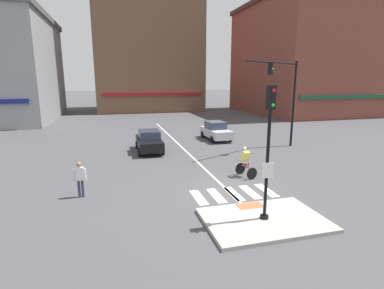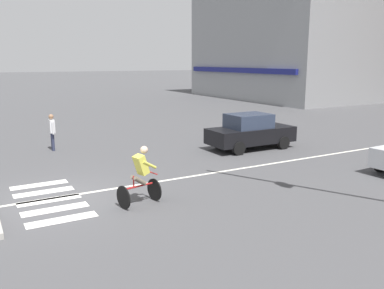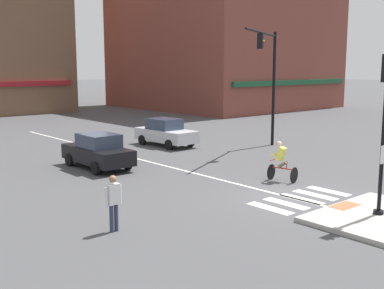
# 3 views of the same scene
# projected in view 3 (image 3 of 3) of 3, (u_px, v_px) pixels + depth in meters

# --- Properties ---
(ground_plane) EXTENTS (300.00, 300.00, 0.00)m
(ground_plane) POSITION_uv_depth(u_px,v_px,m) (298.00, 198.00, 17.40)
(ground_plane) COLOR #474749
(traffic_island) EXTENTS (4.55, 3.07, 0.15)m
(traffic_island) POSITION_uv_depth(u_px,v_px,m) (378.00, 216.00, 15.08)
(traffic_island) COLOR #A3A099
(traffic_island) RESTS_ON ground
(tactile_pad_front) EXTENTS (1.10, 0.60, 0.01)m
(tactile_pad_front) POSITION_uv_depth(u_px,v_px,m) (345.00, 206.00, 15.95)
(tactile_pad_front) COLOR #DB5B38
(tactile_pad_front) RESTS_ON traffic_island
(crosswalk_stripe_a) EXTENTS (0.44, 1.80, 0.01)m
(crosswalk_stripe_a) POSITION_uv_depth(u_px,v_px,m) (270.00, 208.00, 16.18)
(crosswalk_stripe_a) COLOR silver
(crosswalk_stripe_a) RESTS_ON ground
(crosswalk_stripe_b) EXTENTS (0.44, 1.80, 0.01)m
(crosswalk_stripe_b) POSITION_uv_depth(u_px,v_px,m) (286.00, 203.00, 16.74)
(crosswalk_stripe_b) COLOR silver
(crosswalk_stripe_b) RESTS_ON ground
(crosswalk_stripe_c) EXTENTS (0.44, 1.80, 0.01)m
(crosswalk_stripe_c) POSITION_uv_depth(u_px,v_px,m) (301.00, 199.00, 17.29)
(crosswalk_stripe_c) COLOR silver
(crosswalk_stripe_c) RESTS_ON ground
(crosswalk_stripe_d) EXTENTS (0.44, 1.80, 0.01)m
(crosswalk_stripe_d) POSITION_uv_depth(u_px,v_px,m) (315.00, 195.00, 17.85)
(crosswalk_stripe_d) COLOR silver
(crosswalk_stripe_d) RESTS_ON ground
(crosswalk_stripe_e) EXTENTS (0.44, 1.80, 0.01)m
(crosswalk_stripe_e) POSITION_uv_depth(u_px,v_px,m) (328.00, 191.00, 18.41)
(crosswalk_stripe_e) COLOR silver
(crosswalk_stripe_e) RESTS_ON ground
(lane_centre_line) EXTENTS (0.14, 28.00, 0.01)m
(lane_centre_line) POSITION_uv_depth(u_px,v_px,m) (138.00, 159.00, 24.79)
(lane_centre_line) COLOR silver
(lane_centre_line) RESTS_ON ground
(traffic_light_mast) EXTENTS (5.71, 2.98, 6.75)m
(traffic_light_mast) POSITION_uv_depth(u_px,v_px,m) (269.00, 70.00, 27.35)
(traffic_light_mast) COLOR black
(traffic_light_mast) RESTS_ON ground
(building_corner_left) EXTENTS (20.60, 21.34, 17.52)m
(building_corner_left) POSITION_uv_depth(u_px,v_px,m) (223.00, 32.00, 56.64)
(building_corner_left) COLOR brown
(building_corner_left) RESTS_ON ground
(car_black_westbound_far) EXTENTS (1.87, 4.11, 1.64)m
(car_black_westbound_far) POSITION_uv_depth(u_px,v_px,m) (98.00, 151.00, 22.47)
(car_black_westbound_far) COLOR black
(car_black_westbound_far) RESTS_ON ground
(car_silver_eastbound_far) EXTENTS (1.96, 4.16, 1.64)m
(car_silver_eastbound_far) POSITION_uv_depth(u_px,v_px,m) (166.00, 132.00, 28.88)
(car_silver_eastbound_far) COLOR silver
(car_silver_eastbound_far) RESTS_ON ground
(cyclist) EXTENTS (0.87, 1.20, 1.68)m
(cyclist) POSITION_uv_depth(u_px,v_px,m) (281.00, 161.00, 19.89)
(cyclist) COLOR black
(cyclist) RESTS_ON ground
(pedestrian_at_curb_left) EXTENTS (0.55, 0.23, 1.67)m
(pedestrian_at_curb_left) POSITION_uv_depth(u_px,v_px,m) (113.00, 199.00, 13.75)
(pedestrian_at_curb_left) COLOR #2D334C
(pedestrian_at_curb_left) RESTS_ON ground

